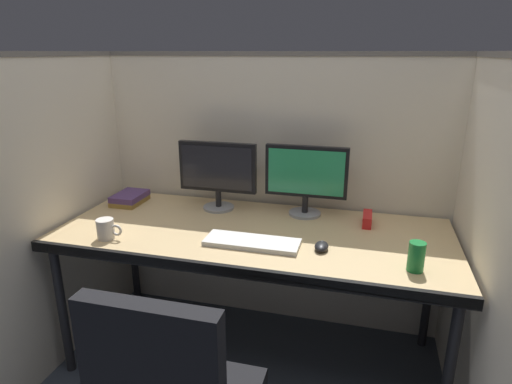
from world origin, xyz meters
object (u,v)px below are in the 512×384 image
Objects in this scene: desk at (253,240)px; soda_can at (416,257)px; red_stapler at (367,219)px; coffee_mug at (106,229)px; computer_mouse at (322,246)px; keyboard_main at (252,242)px; monitor_left at (218,171)px; book_stack at (130,198)px; monitor_right at (306,176)px.

desk is 0.77m from soda_can.
coffee_mug is at bearing -157.16° from red_stapler.
coffee_mug is (-0.98, -0.13, 0.03)m from computer_mouse.
keyboard_main is at bearing 9.27° from coffee_mug.
red_stapler is at bearing -1.64° from monitor_left.
computer_mouse is 0.46× the size of book_stack.
coffee_mug is (-0.85, -0.55, -0.17)m from monitor_right.
keyboard_main is 0.63m from red_stapler.
computer_mouse is 0.40m from red_stapler.
monitor_left is 0.56m from book_stack.
monitor_right reaches higher than desk.
keyboard_main is at bearing -53.06° from monitor_left.
coffee_mug is at bearing -71.65° from book_stack.
coffee_mug is (-0.67, -0.11, 0.04)m from keyboard_main.
monitor_right is 1.02m from coffee_mug.
desk is 4.42× the size of monitor_left.
desk is 0.59m from red_stapler.
monitor_right is 2.87× the size of red_stapler.
monitor_left reaches higher than keyboard_main.
computer_mouse is at bearing 4.60° from keyboard_main.
monitor_right is 0.48m from computer_mouse.
monitor_right reaches higher than soda_can.
keyboard_main is 0.70m from soda_can.
monitor_right is at bearing 135.83° from soda_can.
monitor_right is 3.41× the size of coffee_mug.
monitor_right is (0.48, 0.03, 0.00)m from monitor_left.
keyboard_main is at bearing -23.63° from book_stack.
soda_can reaches higher than coffee_mug.
book_stack reaches higher than keyboard_main.
desk is 0.69m from coffee_mug.
red_stapler is at bearing 23.44° from desk.
soda_can is at bearing -5.67° from keyboard_main.
soda_can is (1.52, -0.43, 0.03)m from book_stack.
book_stack reaches higher than computer_mouse.
soda_can reaches higher than desk.
monitor_right is at bearing 170.69° from red_stapler.
coffee_mug is at bearing -172.19° from computer_mouse.
coffee_mug is (-1.17, -0.49, 0.02)m from red_stapler.
soda_can is (1.00, -0.47, -0.15)m from monitor_left.
red_stapler is (0.54, 0.23, 0.08)m from desk.
book_stack is at bearing -175.32° from monitor_left.
soda_can is at bearing -66.66° from red_stapler.
red_stapler is 1.27m from coffee_mug.
monitor_left reaches higher than red_stapler.
desk is at bearing 104.31° from keyboard_main.
coffee_mug is at bearing -157.67° from desk.
monitor_left is 4.48× the size of computer_mouse.
soda_can is at bearing -15.84° from book_stack.
keyboard_main is at bearing -175.40° from computer_mouse.
red_stapler is at bearing -9.31° from monitor_right.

